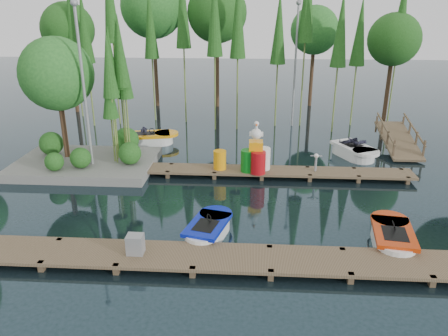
# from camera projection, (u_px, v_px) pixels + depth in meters

# --- Properties ---
(ground_plane) EXTENTS (90.00, 90.00, 0.00)m
(ground_plane) POSITION_uv_depth(u_px,v_px,m) (210.00, 199.00, 16.87)
(ground_plane) COLOR #1E3139
(near_dock) EXTENTS (18.00, 1.50, 0.50)m
(near_dock) POSITION_uv_depth(u_px,v_px,m) (195.00, 257.00, 12.59)
(near_dock) COLOR brown
(near_dock) RESTS_ON ground
(far_dock) EXTENTS (15.00, 1.20, 0.50)m
(far_dock) POSITION_uv_depth(u_px,v_px,m) (238.00, 171.00, 19.06)
(far_dock) COLOR brown
(far_dock) RESTS_ON ground
(island) EXTENTS (6.20, 4.20, 6.75)m
(island) POSITION_uv_depth(u_px,v_px,m) (74.00, 98.00, 19.19)
(island) COLOR slate
(island) RESTS_ON ground
(tree_screen) EXTENTS (34.42, 18.53, 10.31)m
(tree_screen) POSITION_uv_depth(u_px,v_px,m) (191.00, 21.00, 24.70)
(tree_screen) COLOR #462F1E
(tree_screen) RESTS_ON ground
(lamp_island) EXTENTS (0.30, 0.30, 7.25)m
(lamp_island) POSITION_uv_depth(u_px,v_px,m) (82.00, 76.00, 18.02)
(lamp_island) COLOR gray
(lamp_island) RESTS_ON ground
(lamp_rear) EXTENTS (0.30, 0.30, 7.25)m
(lamp_rear) POSITION_uv_depth(u_px,v_px,m) (296.00, 55.00, 25.37)
(lamp_rear) COLOR gray
(lamp_rear) RESTS_ON ground
(ramp) EXTENTS (1.50, 3.94, 1.49)m
(ramp) POSITION_uv_depth(u_px,v_px,m) (398.00, 139.00, 22.17)
(ramp) COLOR brown
(ramp) RESTS_ON ground
(boat_blue) EXTENTS (1.66, 2.61, 0.81)m
(boat_blue) POSITION_uv_depth(u_px,v_px,m) (208.00, 230.00, 14.10)
(boat_blue) COLOR white
(boat_blue) RESTS_ON ground
(boat_red) EXTENTS (1.53, 2.75, 0.88)m
(boat_red) POSITION_uv_depth(u_px,v_px,m) (392.00, 238.00, 13.56)
(boat_red) COLOR white
(boat_red) RESTS_ON ground
(boat_yellow_far) EXTENTS (3.02, 1.84, 1.41)m
(boat_yellow_far) POSITION_uv_depth(u_px,v_px,m) (150.00, 138.00, 23.32)
(boat_yellow_far) COLOR white
(boat_yellow_far) RESTS_ON ground
(boat_white_far) EXTENTS (2.36, 3.07, 1.32)m
(boat_white_far) POSITION_uv_depth(u_px,v_px,m) (354.00, 151.00, 21.34)
(boat_white_far) COLOR white
(boat_white_far) RESTS_ON ground
(utility_cabinet) EXTENTS (0.48, 0.40, 0.58)m
(utility_cabinet) POSITION_uv_depth(u_px,v_px,m) (135.00, 244.00, 12.57)
(utility_cabinet) COLOR gray
(utility_cabinet) RESTS_ON near_dock
(yellow_barrel) EXTENTS (0.55, 0.55, 0.82)m
(yellow_barrel) POSITION_uv_depth(u_px,v_px,m) (220.00, 160.00, 18.94)
(yellow_barrel) COLOR #FF9F0D
(yellow_barrel) RESTS_ON far_dock
(drum_cluster) EXTENTS (1.27, 1.16, 2.19)m
(drum_cluster) POSITION_uv_depth(u_px,v_px,m) (256.00, 157.00, 18.61)
(drum_cluster) COLOR #0C7216
(drum_cluster) RESTS_ON far_dock
(seagull_post) EXTENTS (0.49, 0.27, 0.79)m
(seagull_post) POSITION_uv_depth(u_px,v_px,m) (316.00, 159.00, 18.64)
(seagull_post) COLOR gray
(seagull_post) RESTS_ON far_dock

